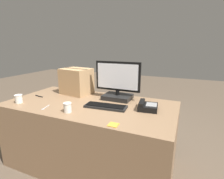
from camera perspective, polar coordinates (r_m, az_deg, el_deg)
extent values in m
plane|color=brown|center=(2.24, -6.73, -22.46)|extent=(12.00, 12.00, 0.00)
cube|color=#8C6B4C|center=(2.05, -7.04, -14.22)|extent=(1.80, 0.90, 0.73)
cube|color=black|center=(2.02, 1.80, -2.43)|extent=(0.32, 0.24, 0.05)
cylinder|color=black|center=(2.00, 1.81, -1.02)|extent=(0.04, 0.04, 0.05)
cube|color=black|center=(1.96, 1.86, 4.36)|extent=(0.52, 0.03, 0.33)
cube|color=white|center=(1.95, 1.67, 4.28)|extent=(0.48, 0.01, 0.28)
cube|color=black|center=(1.75, -2.08, -5.57)|extent=(0.43, 0.18, 0.02)
cube|color=black|center=(1.75, -2.09, -5.14)|extent=(0.40, 0.15, 0.01)
cube|color=black|center=(1.73, 11.66, -5.63)|extent=(0.20, 0.21, 0.05)
cube|color=black|center=(1.72, 9.68, -4.21)|extent=(0.07, 0.19, 0.03)
cube|color=gray|center=(1.72, 12.78, -4.83)|extent=(0.11, 0.13, 0.01)
cylinder|color=white|center=(2.14, -28.16, -2.79)|extent=(0.07, 0.07, 0.08)
cylinder|color=white|center=(2.12, -28.30, -1.65)|extent=(0.08, 0.08, 0.01)
cylinder|color=white|center=(1.68, -14.30, -5.84)|extent=(0.07, 0.07, 0.08)
cylinder|color=white|center=(1.67, -14.40, -4.38)|extent=(0.08, 0.08, 0.01)
cube|color=silver|center=(1.89, -20.63, -5.30)|extent=(0.03, 0.10, 0.00)
ellipsoid|color=silver|center=(1.84, -21.66, -5.96)|extent=(0.03, 0.04, 0.00)
cube|color=tan|center=(2.26, -11.52, 2.66)|extent=(0.39, 0.33, 0.32)
cube|color=brown|center=(2.23, -11.73, 6.73)|extent=(0.35, 0.09, 0.00)
cylinder|color=black|center=(2.29, -22.72, -2.02)|extent=(0.14, 0.03, 0.01)
cube|color=gold|center=(1.40, 0.43, -11.43)|extent=(0.08, 0.08, 0.01)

